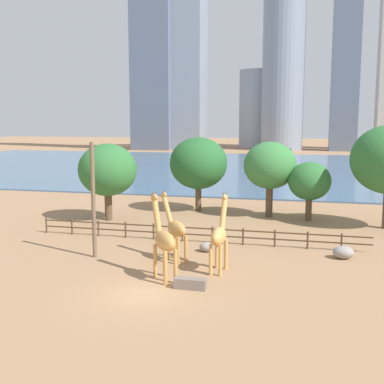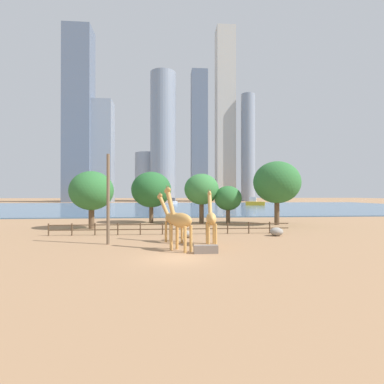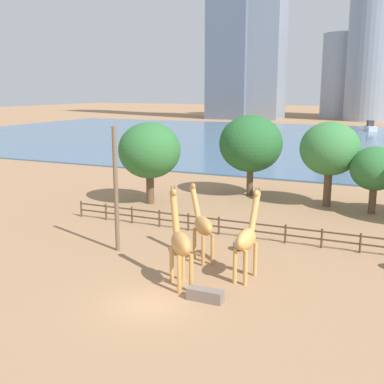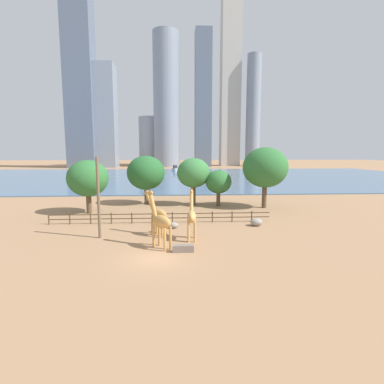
{
  "view_description": "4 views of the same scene",
  "coord_description": "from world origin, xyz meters",
  "px_view_note": "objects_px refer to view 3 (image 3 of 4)",
  "views": [
    {
      "loc": [
        8.75,
        -23.53,
        9.17
      ],
      "look_at": [
        0.24,
        9.95,
        4.23
      ],
      "focal_mm": 45.0,
      "sensor_mm": 36.0,
      "label": 1
    },
    {
      "loc": [
        -0.64,
        -20.62,
        4.45
      ],
      "look_at": [
        2.31,
        13.8,
        4.63
      ],
      "focal_mm": 28.0,
      "sensor_mm": 36.0,
      "label": 2
    },
    {
      "loc": [
        10.7,
        -18.74,
        10.19
      ],
      "look_at": [
        -1.31,
        7.91,
        3.88
      ],
      "focal_mm": 45.0,
      "sensor_mm": 36.0,
      "label": 3
    },
    {
      "loc": [
        1.61,
        -22.88,
        8.41
      ],
      "look_at": [
        3.96,
        16.96,
        3.01
      ],
      "focal_mm": 28.0,
      "sensor_mm": 36.0,
      "label": 4
    }
  ],
  "objects_px": {
    "feeding_trough": "(205,295)",
    "tree_left_small": "(375,169)",
    "giraffe_young": "(202,225)",
    "tree_right_tall": "(251,144)",
    "boulder_by_pole": "(241,245)",
    "giraffe_tall": "(247,238)",
    "tree_center_broad": "(149,151)",
    "tree_left_large": "(330,149)",
    "utility_pole": "(116,190)",
    "giraffe_companion": "(180,242)",
    "boat_ferry": "(371,127)"
  },
  "relations": [
    {
      "from": "boat_ferry",
      "to": "giraffe_companion",
      "type": "bearing_deg",
      "value": -17.47
    },
    {
      "from": "giraffe_companion",
      "to": "tree_center_broad",
      "type": "height_order",
      "value": "tree_center_broad"
    },
    {
      "from": "giraffe_companion",
      "to": "tree_left_large",
      "type": "height_order",
      "value": "tree_left_large"
    },
    {
      "from": "utility_pole",
      "to": "boat_ferry",
      "type": "bearing_deg",
      "value": 85.45
    },
    {
      "from": "feeding_trough",
      "to": "giraffe_tall",
      "type": "bearing_deg",
      "value": 75.39
    },
    {
      "from": "tree_left_large",
      "to": "tree_right_tall",
      "type": "relative_size",
      "value": 0.96
    },
    {
      "from": "boulder_by_pole",
      "to": "tree_left_small",
      "type": "bearing_deg",
      "value": 62.51
    },
    {
      "from": "feeding_trough",
      "to": "boat_ferry",
      "type": "bearing_deg",
      "value": 90.09
    },
    {
      "from": "giraffe_tall",
      "to": "tree_left_large",
      "type": "height_order",
      "value": "tree_left_large"
    },
    {
      "from": "tree_right_tall",
      "to": "utility_pole",
      "type": "bearing_deg",
      "value": -98.41
    },
    {
      "from": "boulder_by_pole",
      "to": "feeding_trough",
      "type": "xyz_separation_m",
      "value": [
        0.84,
        -7.92,
        -0.04
      ]
    },
    {
      "from": "feeding_trough",
      "to": "tree_left_small",
      "type": "bearing_deg",
      "value": 73.96
    },
    {
      "from": "tree_right_tall",
      "to": "tree_center_broad",
      "type": "bearing_deg",
      "value": -136.64
    },
    {
      "from": "boulder_by_pole",
      "to": "tree_center_broad",
      "type": "relative_size",
      "value": 0.14
    },
    {
      "from": "tree_center_broad",
      "to": "utility_pole",
      "type": "bearing_deg",
      "value": -70.17
    },
    {
      "from": "tree_left_large",
      "to": "boat_ferry",
      "type": "xyz_separation_m",
      "value": [
        -2.47,
        81.3,
        -4.04
      ]
    },
    {
      "from": "giraffe_tall",
      "to": "boulder_by_pole",
      "type": "xyz_separation_m",
      "value": [
        -1.77,
        4.34,
        -1.94
      ]
    },
    {
      "from": "giraffe_tall",
      "to": "boat_ferry",
      "type": "distance_m",
      "value": 100.0
    },
    {
      "from": "tree_left_small",
      "to": "tree_center_broad",
      "type": "bearing_deg",
      "value": -166.41
    },
    {
      "from": "giraffe_tall",
      "to": "tree_left_large",
      "type": "distance_m",
      "value": 18.95
    },
    {
      "from": "giraffe_tall",
      "to": "feeding_trough",
      "type": "relative_size",
      "value": 2.7
    },
    {
      "from": "utility_pole",
      "to": "giraffe_companion",
      "type": "bearing_deg",
      "value": -29.35
    },
    {
      "from": "giraffe_young",
      "to": "tree_left_large",
      "type": "relative_size",
      "value": 0.62
    },
    {
      "from": "giraffe_young",
      "to": "tree_left_small",
      "type": "height_order",
      "value": "tree_left_small"
    },
    {
      "from": "giraffe_young",
      "to": "feeding_trough",
      "type": "height_order",
      "value": "giraffe_young"
    },
    {
      "from": "boulder_by_pole",
      "to": "tree_right_tall",
      "type": "relative_size",
      "value": 0.13
    },
    {
      "from": "giraffe_young",
      "to": "tree_right_tall",
      "type": "xyz_separation_m",
      "value": [
        -2.83,
        18.41,
        2.83
      ]
    },
    {
      "from": "utility_pole",
      "to": "tree_left_small",
      "type": "relative_size",
      "value": 1.42
    },
    {
      "from": "giraffe_young",
      "to": "tree_left_large",
      "type": "height_order",
      "value": "tree_left_large"
    },
    {
      "from": "boulder_by_pole",
      "to": "feeding_trough",
      "type": "relative_size",
      "value": 0.58
    },
    {
      "from": "tree_right_tall",
      "to": "tree_left_small",
      "type": "height_order",
      "value": "tree_right_tall"
    },
    {
      "from": "boulder_by_pole",
      "to": "tree_left_small",
      "type": "relative_size",
      "value": 0.19
    },
    {
      "from": "boat_ferry",
      "to": "tree_right_tall",
      "type": "bearing_deg",
      "value": -20.11
    },
    {
      "from": "utility_pole",
      "to": "feeding_trough",
      "type": "height_order",
      "value": "utility_pole"
    },
    {
      "from": "feeding_trough",
      "to": "tree_right_tall",
      "type": "distance_m",
      "value": 24.65
    },
    {
      "from": "tree_left_small",
      "to": "boat_ferry",
      "type": "xyz_separation_m",
      "value": [
        -6.29,
        82.26,
        -2.71
      ]
    },
    {
      "from": "giraffe_young",
      "to": "utility_pole",
      "type": "relative_size",
      "value": 0.58
    },
    {
      "from": "giraffe_young",
      "to": "boat_ferry",
      "type": "xyz_separation_m",
      "value": [
        2.23,
        98.36,
        -1.18
      ]
    },
    {
      "from": "giraffe_young",
      "to": "tree_right_tall",
      "type": "height_order",
      "value": "tree_right_tall"
    },
    {
      "from": "giraffe_young",
      "to": "tree_right_tall",
      "type": "relative_size",
      "value": 0.59
    },
    {
      "from": "boulder_by_pole",
      "to": "boat_ferry",
      "type": "distance_m",
      "value": 95.65
    },
    {
      "from": "tree_right_tall",
      "to": "boat_ferry",
      "type": "distance_m",
      "value": 80.2
    },
    {
      "from": "giraffe_companion",
      "to": "tree_left_small",
      "type": "xyz_separation_m",
      "value": [
        8.05,
        20.11,
        1.35
      ]
    },
    {
      "from": "giraffe_tall",
      "to": "boulder_by_pole",
      "type": "distance_m",
      "value": 5.07
    },
    {
      "from": "giraffe_tall",
      "to": "tree_center_broad",
      "type": "distance_m",
      "value": 18.98
    },
    {
      "from": "giraffe_tall",
      "to": "utility_pole",
      "type": "bearing_deg",
      "value": 86.17
    },
    {
      "from": "giraffe_tall",
      "to": "tree_left_small",
      "type": "xyz_separation_m",
      "value": [
        5.19,
        17.73,
        1.46
      ]
    },
    {
      "from": "utility_pole",
      "to": "boulder_by_pole",
      "type": "height_order",
      "value": "utility_pole"
    },
    {
      "from": "giraffe_companion",
      "to": "tree_center_broad",
      "type": "bearing_deg",
      "value": -6.93
    },
    {
      "from": "giraffe_tall",
      "to": "boat_ferry",
      "type": "height_order",
      "value": "giraffe_tall"
    }
  ]
}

